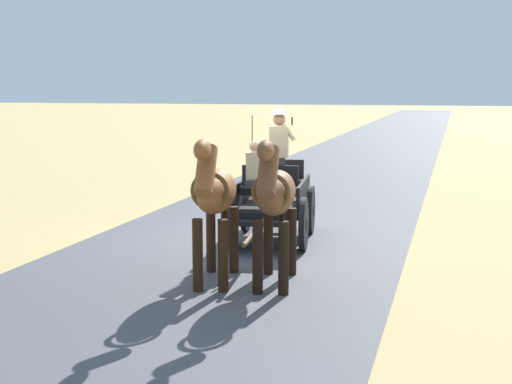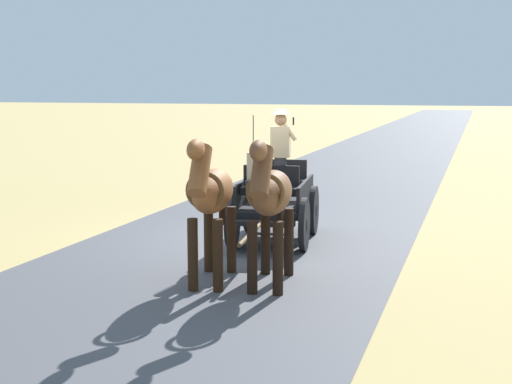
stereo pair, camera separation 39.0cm
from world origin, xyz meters
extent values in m
plane|color=tan|center=(0.00, 0.00, 0.00)|extent=(200.00, 200.00, 0.00)
cube|color=#4C4C51|center=(0.00, 0.00, 0.00)|extent=(6.01, 160.00, 0.01)
cube|color=black|center=(-0.47, 0.01, 0.66)|extent=(1.44, 2.32, 0.12)
cube|color=black|center=(-1.04, -0.06, 0.94)|extent=(0.30, 2.08, 0.44)
cube|color=black|center=(0.10, 0.07, 0.94)|extent=(0.30, 2.08, 0.44)
cube|color=black|center=(-0.61, 1.22, 0.56)|extent=(1.10, 0.36, 0.08)
cube|color=black|center=(-0.33, -1.19, 0.48)|extent=(0.74, 0.28, 0.06)
cube|color=black|center=(-0.54, 0.61, 1.04)|extent=(1.05, 0.47, 0.14)
cube|color=black|center=(-0.52, 0.43, 1.26)|extent=(1.02, 0.20, 0.44)
cube|color=black|center=(-0.41, -0.49, 1.04)|extent=(1.05, 0.47, 0.14)
cube|color=black|center=(-0.39, -0.66, 1.26)|extent=(1.02, 0.20, 0.44)
cylinder|color=black|center=(-1.20, 0.70, 0.48)|extent=(0.21, 0.97, 0.96)
cylinder|color=black|center=(-1.20, 0.70, 0.48)|extent=(0.14, 0.22, 0.21)
cylinder|color=black|center=(0.09, 0.84, 0.48)|extent=(0.21, 0.97, 0.96)
cylinder|color=black|center=(0.09, 0.84, 0.48)|extent=(0.14, 0.22, 0.21)
cylinder|color=black|center=(-1.03, -0.83, 0.48)|extent=(0.21, 0.97, 0.96)
cylinder|color=black|center=(-1.03, -0.83, 0.48)|extent=(0.14, 0.22, 0.21)
cylinder|color=black|center=(0.26, -0.69, 0.48)|extent=(0.21, 0.97, 0.96)
cylinder|color=black|center=(0.26, -0.69, 0.48)|extent=(0.14, 0.22, 0.21)
cylinder|color=brown|center=(-0.72, 2.19, 0.61)|extent=(0.30, 1.99, 0.07)
cylinder|color=black|center=(-0.24, 0.64, 1.74)|extent=(0.02, 0.02, 1.30)
cylinder|color=#2D2D33|center=(-0.66, 0.32, 1.17)|extent=(0.22, 0.22, 0.90)
cube|color=tan|center=(-0.66, 0.32, 1.90)|extent=(0.36, 0.26, 0.56)
sphere|color=#9E7051|center=(-0.66, 0.32, 2.30)|extent=(0.22, 0.22, 0.22)
cylinder|color=beige|center=(-0.66, 0.32, 2.40)|extent=(0.36, 0.36, 0.01)
cylinder|color=beige|center=(-0.66, 0.32, 2.45)|extent=(0.20, 0.20, 0.10)
cylinder|color=tan|center=(-0.84, 0.34, 2.08)|extent=(0.27, 0.11, 0.32)
cube|color=black|center=(-0.90, 0.35, 2.28)|extent=(0.03, 0.07, 0.14)
cube|color=#2D2D33|center=(-0.30, 0.75, 1.18)|extent=(0.31, 0.35, 0.14)
cube|color=tan|center=(-0.29, 0.64, 1.49)|extent=(0.32, 0.23, 0.48)
sphere|color=tan|center=(-0.29, 0.64, 1.84)|extent=(0.20, 0.20, 0.20)
ellipsoid|color=brown|center=(-1.25, 2.94, 1.37)|extent=(0.74, 1.62, 0.64)
cylinder|color=black|center=(-1.50, 3.46, 0.53)|extent=(0.15, 0.15, 1.05)
cylinder|color=black|center=(-1.13, 3.50, 0.53)|extent=(0.15, 0.15, 1.05)
cylinder|color=black|center=(-1.37, 2.37, 0.53)|extent=(0.15, 0.15, 1.05)
cylinder|color=black|center=(-1.00, 2.42, 0.53)|extent=(0.15, 0.15, 1.05)
cylinder|color=brown|center=(-1.35, 3.77, 1.77)|extent=(0.34, 0.67, 0.73)
ellipsoid|color=brown|center=(-1.38, 3.99, 2.07)|extent=(0.28, 0.56, 0.28)
cube|color=black|center=(-1.35, 3.75, 1.81)|extent=(0.12, 0.51, 0.56)
cylinder|color=black|center=(-1.16, 2.20, 1.07)|extent=(0.11, 0.11, 0.70)
torus|color=brown|center=(-1.32, 3.48, 1.45)|extent=(0.55, 0.14, 0.55)
ellipsoid|color=brown|center=(-0.37, 3.04, 1.37)|extent=(0.80, 1.63, 0.64)
cylinder|color=black|center=(-0.64, 3.55, 0.53)|extent=(0.15, 0.15, 1.05)
cylinder|color=black|center=(-0.28, 3.60, 0.53)|extent=(0.15, 0.15, 1.05)
cylinder|color=black|center=(-0.46, 2.47, 0.53)|extent=(0.15, 0.15, 1.05)
cylinder|color=black|center=(-0.10, 2.53, 0.53)|extent=(0.15, 0.15, 1.05)
cylinder|color=brown|center=(-0.51, 3.87, 1.77)|extent=(0.36, 0.68, 0.73)
ellipsoid|color=brown|center=(-0.54, 4.09, 2.07)|extent=(0.30, 0.57, 0.28)
cube|color=black|center=(-0.51, 3.85, 1.81)|extent=(0.14, 0.51, 0.56)
cylinder|color=black|center=(-0.25, 2.31, 1.07)|extent=(0.11, 0.11, 0.70)
torus|color=brown|center=(-0.46, 3.58, 1.45)|extent=(0.55, 0.16, 0.55)
camera|label=1|loc=(-3.76, 12.96, 2.90)|focal=50.52mm
camera|label=2|loc=(-4.13, 12.85, 2.90)|focal=50.52mm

